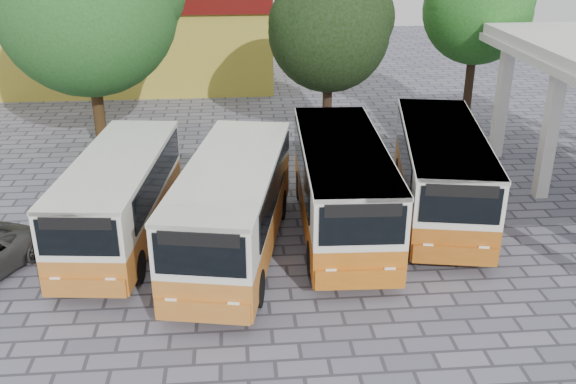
{
  "coord_description": "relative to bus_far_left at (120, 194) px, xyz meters",
  "views": [
    {
      "loc": [
        -3.22,
        -14.59,
        9.55
      ],
      "look_at": [
        -1.64,
        3.87,
        1.5
      ],
      "focal_mm": 40.0,
      "sensor_mm": 36.0,
      "label": 1
    }
  ],
  "objects": [
    {
      "name": "ground",
      "position": [
        6.86,
        -3.9,
        -1.61
      ],
      "size": [
        90.0,
        90.0,
        0.0
      ],
      "primitive_type": "plane",
      "color": "slate",
      "rests_on": "ground"
    },
    {
      "name": "shophouse_block",
      "position": [
        -4.14,
        22.09,
        2.55
      ],
      "size": [
        20.4,
        10.4,
        8.3
      ],
      "color": "gold",
      "rests_on": "ground"
    },
    {
      "name": "bus_far_left",
      "position": [
        0.0,
        0.0,
        0.0
      ],
      "size": [
        3.17,
        7.94,
        2.79
      ],
      "rotation": [
        0.0,
        0.0,
        -0.11
      ],
      "color": "#BA6921",
      "rests_on": "ground"
    },
    {
      "name": "bus_centre_left",
      "position": [
        3.48,
        -1.22,
        0.11
      ],
      "size": [
        4.02,
        8.61,
        2.97
      ],
      "rotation": [
        0.0,
        0.0,
        -0.19
      ],
      "color": "#BC6C22",
      "rests_on": "ground"
    },
    {
      "name": "bus_centre_right",
      "position": [
        6.94,
        0.05,
        0.13
      ],
      "size": [
        2.86,
        8.43,
        3.01
      ],
      "rotation": [
        0.0,
        0.0,
        -0.04
      ],
      "color": "#BB5F11",
      "rests_on": "ground"
    },
    {
      "name": "bus_far_right",
      "position": [
        10.45,
        1.0,
        0.11
      ],
      "size": [
        3.98,
        8.63,
        2.98
      ],
      "rotation": [
        0.0,
        0.0,
        -0.18
      ],
      "color": "#A75612",
      "rests_on": "ground"
    },
    {
      "name": "tree_middle",
      "position": [
        7.85,
        9.35,
        3.48
      ],
      "size": [
        5.52,
        5.26,
        7.55
      ],
      "color": "#36261A",
      "rests_on": "ground"
    },
    {
      "name": "tree_right",
      "position": [
        14.71,
        10.37,
        4.13
      ],
      "size": [
        5.12,
        4.87,
        8.03
      ],
      "color": "#322117",
      "rests_on": "ground"
    }
  ]
}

